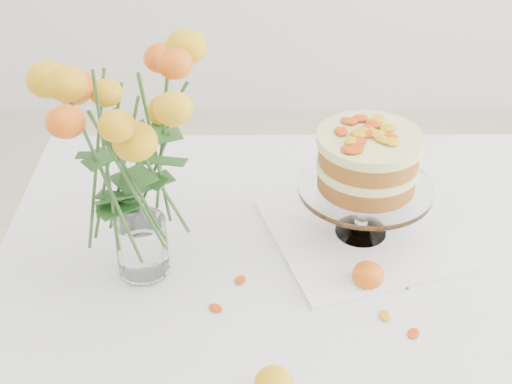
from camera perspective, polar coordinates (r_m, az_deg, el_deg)
table at (r=1.37m, az=9.83°, el=-8.13°), size 1.43×0.93×0.76m
napkin at (r=1.37m, az=8.34°, el=-3.35°), size 0.40×0.40×0.01m
cake_stand at (r=1.28m, az=8.91°, el=2.05°), size 0.25×0.25×0.22m
rose_vase at (r=1.14m, az=-10.04°, el=3.81°), size 0.38×0.38×0.45m
loose_rose_near at (r=1.07m, az=1.45°, el=-15.06°), size 0.10×0.06×0.05m
loose_rose_far at (r=1.25m, az=8.96°, el=-6.57°), size 0.10×0.06×0.05m
stray_petal_a at (r=1.23m, az=5.32°, el=-8.56°), size 0.03×0.02×0.00m
stray_petal_b at (r=1.21m, az=10.26°, el=-9.73°), size 0.03×0.02×0.00m
stray_petal_c at (r=1.19m, az=12.48°, el=-11.00°), size 0.03×0.02×0.00m
stray_petal_d at (r=1.26m, az=-1.28°, el=-7.06°), size 0.03×0.02×0.00m
stray_petal_e at (r=1.21m, az=-3.24°, el=-9.26°), size 0.03×0.02×0.00m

